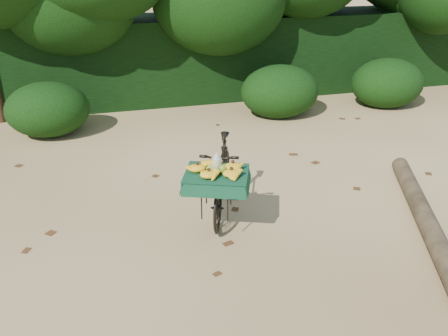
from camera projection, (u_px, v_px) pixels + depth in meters
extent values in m
plane|color=tan|center=(294.00, 232.00, 5.74)|extent=(80.00, 80.00, 0.00)
imported|color=black|center=(222.00, 177.00, 6.02)|extent=(1.04, 1.70, 0.99)
cube|color=black|center=(216.00, 174.00, 5.34)|extent=(0.49, 0.54, 0.02)
cube|color=#124729|center=(216.00, 173.00, 5.34)|extent=(0.88, 0.81, 0.01)
ellipsoid|color=olive|center=(223.00, 169.00, 5.31)|extent=(0.09, 0.08, 0.10)
ellipsoid|color=olive|center=(217.00, 167.00, 5.37)|extent=(0.09, 0.08, 0.10)
ellipsoid|color=olive|center=(210.00, 169.00, 5.32)|extent=(0.09, 0.08, 0.10)
ellipsoid|color=olive|center=(216.00, 171.00, 5.26)|extent=(0.09, 0.08, 0.10)
cylinder|color=#EAE5C6|center=(216.00, 165.00, 5.31)|extent=(0.11, 0.11, 0.15)
cylinder|color=brown|center=(425.00, 218.00, 5.81)|extent=(1.53, 3.08, 0.24)
cube|color=black|center=(187.00, 57.00, 10.89)|extent=(26.00, 1.80, 1.80)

